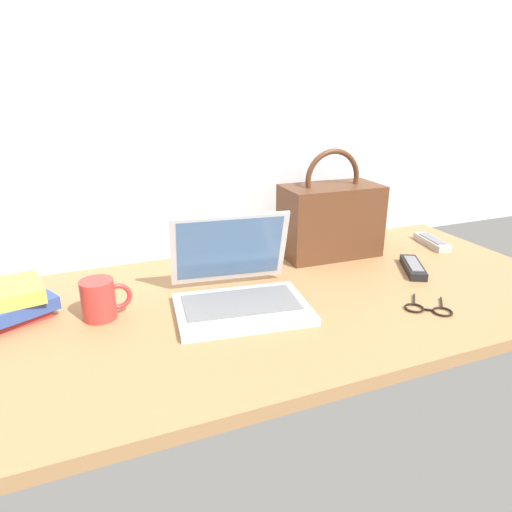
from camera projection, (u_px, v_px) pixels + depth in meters
name	position (u px, v px, depth m)	size (l,w,h in m)	color
desk	(275.00, 303.00, 1.19)	(1.60, 0.76, 0.03)	#A87A4C
laptop	(238.00, 287.00, 1.13)	(0.34, 0.33, 0.21)	silver
coffee_mug	(100.00, 299.00, 1.06)	(0.11, 0.08, 0.09)	red
remote_control_near	(432.00, 242.00, 1.56)	(0.07, 0.17, 0.02)	#B7B7B7
remote_control_far	(413.00, 267.00, 1.34)	(0.12, 0.16, 0.02)	black
eyeglasses	(428.00, 309.00, 1.11)	(0.14, 0.14, 0.01)	black
handbag	(330.00, 219.00, 1.44)	(0.31, 0.17, 0.33)	#59331E
book_stack	(3.00, 304.00, 1.05)	(0.24, 0.22, 0.08)	#B23333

